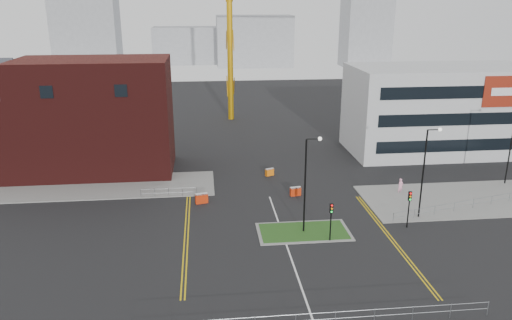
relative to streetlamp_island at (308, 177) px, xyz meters
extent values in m
plane|color=black|center=(-2.22, -8.00, -5.41)|extent=(200.00, 200.00, 0.00)
cube|color=slate|center=(-22.22, 14.00, -5.35)|extent=(28.00, 8.00, 0.12)
cube|color=slate|center=(19.78, 6.00, -5.35)|extent=(24.00, 10.00, 0.12)
cube|color=slate|center=(-0.22, 0.00, -5.37)|extent=(8.60, 4.60, 0.08)
cube|color=#1F4517|center=(-0.22, 0.00, -5.35)|extent=(8.00, 4.00, 0.12)
cube|color=#3F100F|center=(-22.22, 20.00, 1.59)|extent=(18.00, 10.00, 14.00)
cube|color=black|center=(-26.22, 14.98, 5.59)|extent=(1.40, 0.10, 1.40)
cube|color=black|center=(-18.22, 14.98, 5.59)|extent=(1.40, 0.10, 1.40)
cube|color=#B6B8BB|center=(23.78, 24.00, 0.59)|extent=(25.00, 12.00, 12.00)
cube|color=black|center=(23.78, 17.98, -2.92)|extent=(22.00, 0.10, 1.60)
cube|color=black|center=(23.78, 17.98, 0.59)|extent=(22.00, 0.10, 1.60)
cube|color=black|center=(23.78, 17.98, 4.09)|extent=(22.00, 0.10, 1.60)
cube|color=maroon|center=(29.78, 17.92, 4.09)|extent=(7.00, 0.15, 4.00)
cube|color=white|center=(29.78, 17.82, 4.09)|extent=(5.00, 0.05, 1.00)
cylinder|color=#D1920C|center=(-4.22, 47.00, 11.37)|extent=(1.00, 1.00, 33.57)
cylinder|color=black|center=(-0.22, 0.00, -0.91)|extent=(0.16, 0.16, 9.00)
cylinder|color=black|center=(0.38, 0.00, 3.59)|extent=(1.20, 0.10, 0.10)
sphere|color=silver|center=(0.98, 0.00, 3.59)|extent=(0.36, 0.36, 0.36)
cylinder|color=black|center=(11.78, 2.00, -0.91)|extent=(0.16, 0.16, 9.00)
cylinder|color=black|center=(12.38, 2.00, 3.59)|extent=(1.20, 0.10, 0.10)
sphere|color=silver|center=(12.98, 2.00, 3.59)|extent=(0.36, 0.36, 0.36)
cylinder|color=black|center=(25.78, 10.00, -0.91)|extent=(0.16, 0.16, 9.00)
cylinder|color=black|center=(1.78, -2.00, -3.91)|extent=(0.12, 0.12, 3.00)
cube|color=black|center=(1.78, -2.00, -2.21)|extent=(0.28, 0.22, 0.90)
sphere|color=red|center=(1.78, -2.13, -1.91)|extent=(0.18, 0.18, 0.18)
sphere|color=orange|center=(1.78, -2.13, -2.21)|extent=(0.18, 0.18, 0.18)
sphere|color=#0CCC33|center=(1.78, -2.13, -2.51)|extent=(0.18, 0.18, 0.18)
cylinder|color=black|center=(9.78, 0.00, -3.91)|extent=(0.12, 0.12, 3.00)
cube|color=black|center=(9.78, 0.00, -2.21)|extent=(0.28, 0.22, 0.90)
sphere|color=red|center=(9.78, -0.13, -1.91)|extent=(0.18, 0.18, 0.18)
sphere|color=orange|center=(9.78, -0.13, -2.21)|extent=(0.18, 0.18, 0.18)
sphere|color=#0CCC33|center=(9.78, -0.13, -2.51)|extent=(0.18, 0.18, 0.18)
cylinder|color=gray|center=(-2.22, -14.00, -4.36)|extent=(24.00, 0.04, 0.04)
cylinder|color=gray|center=(-2.22, -14.00, -4.86)|extent=(24.00, 0.04, 0.04)
cylinder|color=gray|center=(9.78, -14.00, -4.86)|extent=(0.05, 0.05, 1.10)
cylinder|color=gray|center=(-13.22, 10.00, -4.36)|extent=(6.00, 0.04, 0.04)
cylinder|color=gray|center=(-13.22, 10.00, -4.86)|extent=(6.00, 0.04, 0.04)
cylinder|color=gray|center=(-16.22, 10.00, -4.86)|extent=(0.05, 0.05, 1.10)
cylinder|color=gray|center=(-10.22, 10.00, -4.86)|extent=(0.05, 0.05, 1.10)
cylinder|color=gray|center=(18.28, 3.50, -4.36)|extent=(19.01, 5.04, 0.04)
cylinder|color=gray|center=(18.28, 3.50, -4.86)|extent=(19.01, 5.04, 0.04)
cylinder|color=gray|center=(8.78, 1.00, -4.86)|extent=(0.05, 0.05, 1.10)
cube|color=silver|center=(-2.22, -6.00, -5.41)|extent=(0.15, 30.00, 0.01)
cube|color=gold|center=(-11.22, 2.00, -5.41)|extent=(0.12, 24.00, 0.01)
cube|color=gold|center=(-10.92, 2.00, -5.41)|extent=(0.12, 24.00, 0.01)
cube|color=gold|center=(7.28, -2.00, -5.41)|extent=(0.12, 20.00, 0.01)
cube|color=gold|center=(7.58, -2.00, -5.41)|extent=(0.12, 20.00, 0.01)
cube|color=gray|center=(-42.22, 112.00, 5.59)|extent=(18.00, 12.00, 22.00)
cube|color=gray|center=(7.78, 122.00, 2.59)|extent=(24.00, 12.00, 16.00)
cube|color=gray|center=(42.78, 117.00, 8.59)|extent=(14.00, 12.00, 28.00)
cube|color=gray|center=(-10.22, 132.00, 0.59)|extent=(30.00, 12.00, 12.00)
imported|color=#F8A0C0|center=(12.43, 8.47, -4.54)|extent=(0.74, 0.60, 1.75)
cube|color=red|center=(-9.64, 8.00, -4.87)|extent=(1.38, 0.73, 1.10)
cube|color=silver|center=(-9.64, 8.00, -4.37)|extent=(1.38, 0.73, 0.13)
cube|color=orange|center=(-1.31, 15.90, -4.96)|extent=(1.13, 0.76, 0.90)
cube|color=silver|center=(-1.31, 15.90, -4.56)|extent=(1.13, 0.76, 0.11)
cube|color=red|center=(0.68, 9.07, -4.92)|extent=(1.25, 0.62, 1.00)
cube|color=silver|center=(0.68, 9.07, -4.47)|extent=(1.25, 0.62, 0.12)
camera|label=1|loc=(-9.09, -41.46, 15.24)|focal=35.00mm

